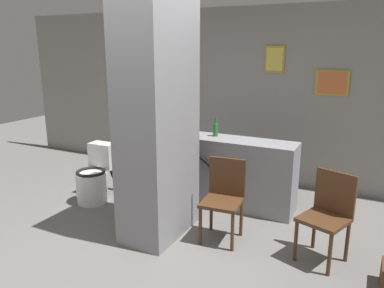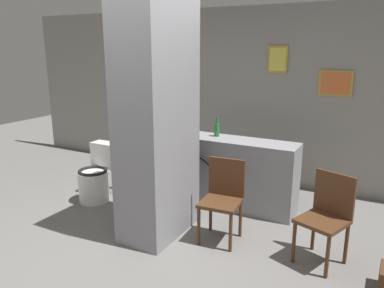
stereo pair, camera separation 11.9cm
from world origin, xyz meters
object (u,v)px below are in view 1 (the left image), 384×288
bicycle (159,173)px  bottle_tall (215,129)px  toilet (95,178)px  chair_near_pillar (224,196)px  chair_by_doorway (328,213)px

bicycle → bottle_tall: (0.69, 0.28, 0.62)m
toilet → chair_near_pillar: size_ratio=0.87×
chair_near_pillar → bottle_tall: (-0.49, 0.89, 0.50)m
toilet → bicycle: bearing=30.3°
chair_by_doorway → bicycle: (-2.22, 0.56, -0.11)m
toilet → chair_by_doorway: size_ratio=0.87×
bicycle → chair_by_doorway: bearing=-14.2°
bottle_tall → chair_by_doorway: bearing=-28.9°
toilet → chair_by_doorway: (2.97, -0.12, 0.17)m
chair_near_pillar → chair_by_doorway: (1.05, 0.05, 0.00)m
chair_near_pillar → bicycle: chair_near_pillar is taller
chair_near_pillar → chair_by_doorway: 1.05m
bottle_tall → bicycle: bearing=-157.6°
chair_by_doorway → bottle_tall: size_ratio=3.43×
toilet → bottle_tall: 1.74m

